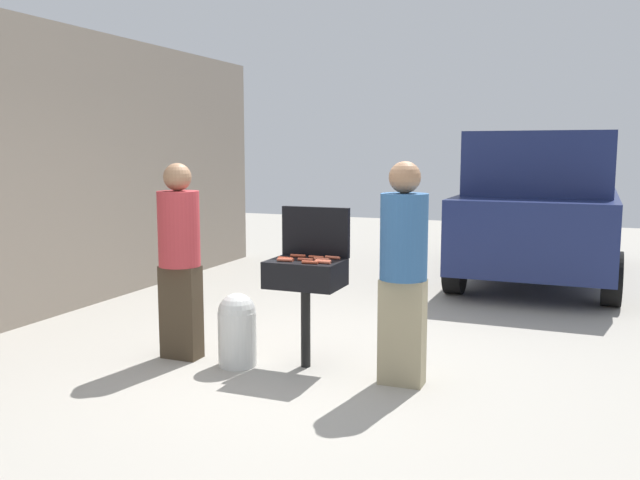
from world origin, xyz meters
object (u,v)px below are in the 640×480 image
Objects in this scene: hot_dog_2 at (323,262)px; hot_dog_1 at (332,258)px; hot_dog_10 at (323,261)px; hot_dog_3 at (298,256)px; hot_dog_4 at (310,262)px; parked_minivan at (542,205)px; hot_dog_7 at (285,258)px; person_left at (180,254)px; bbq_grill at (306,277)px; hot_dog_5 at (322,259)px; hot_dog_8 at (316,257)px; hot_dog_9 at (305,260)px; hot_dog_0 at (285,260)px; propane_tank at (237,328)px; person_right at (403,265)px; hot_dog_6 at (286,259)px.

hot_dog_1 is at bearing 91.90° from hot_dog_2.
hot_dog_3 is at bearing 149.54° from hot_dog_10.
parked_minivan reaches higher than hot_dog_4.
parked_minivan reaches higher than hot_dog_2.
hot_dog_7 is 0.08× the size of person_left.
bbq_grill is 0.21m from hot_dog_5.
hot_dog_1 and hot_dog_3 have the same top height.
hot_dog_8 is (0.22, 0.14, 0.00)m from hot_dog_7.
hot_dog_9 is (-0.08, 0.11, 0.00)m from hot_dog_4.
hot_dog_7 is (-0.03, 0.08, 0.00)m from hot_dog_0.
hot_dog_5 and hot_dog_10 have the same top height.
hot_dog_4 is 0.18m from hot_dog_5.
hot_dog_0 is (-0.13, -0.12, 0.15)m from bbq_grill.
bbq_grill is 0.72m from propane_tank.
hot_dog_4 and hot_dog_7 have the same top height.
bbq_grill is at bearing 4.86° from person_left.
hot_dog_10 is 0.08× the size of person_left.
hot_dog_9 is at bearing 7.59° from person_right.
hot_dog_6 and hot_dog_8 have the same top height.
hot_dog_5 is 0.08× the size of person_right.
propane_tank is 0.81m from person_left.
hot_dog_10 is 0.08× the size of person_right.
parked_minivan reaches higher than hot_dog_3.
hot_dog_1 and hot_dog_6 have the same top height.
hot_dog_3 and hot_dog_9 have the same top height.
parked_minivan is (0.69, 4.92, 0.10)m from person_right.
hot_dog_7 is at bearing 179.32° from hot_dog_9.
bbq_grill is at bearing -142.47° from hot_dog_1.
hot_dog_8 is (0.19, 0.18, 0.00)m from hot_dog_6.
hot_dog_9 and hot_dog_10 have the same top height.
hot_dog_4 is at bearing -55.84° from bbq_grill.
hot_dog_3 is at bearing 135.14° from bbq_grill.
hot_dog_10 is at bearing 11.38° from hot_dog_0.
hot_dog_5 is at bearing 114.31° from hot_dog_2.
hot_dog_1 and hot_dog_9 have the same top height.
hot_dog_8 is 0.03× the size of parked_minivan.
hot_dog_3 is 0.79m from propane_tank.
hot_dog_4 is at bearing 2.84° from propane_tank.
hot_dog_1 reaches higher than bbq_grill.
hot_dog_6 is 1.00× the size of hot_dog_10.
person_right is (1.01, -0.07, 0.02)m from hot_dog_7.
hot_dog_3 is 0.99m from person_right.
person_right is at bearing -10.37° from hot_dog_5.
hot_dog_3 is 0.20m from hot_dog_6.
parked_minivan reaches higher than propane_tank.
hot_dog_2 is at bearing -77.27° from hot_dog_10.
hot_dog_2 is at bearing -20.52° from hot_dog_9.
hot_dog_7 is 0.26m from hot_dog_8.
hot_dog_6 is 0.72m from propane_tank.
hot_dog_9 is 5.09m from parked_minivan.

